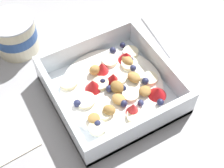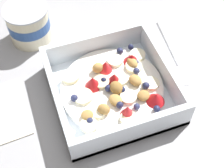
{
  "view_description": "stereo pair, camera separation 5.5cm",
  "coord_description": "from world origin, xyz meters",
  "views": [
    {
      "loc": [
        -0.18,
        -0.28,
        0.47
      ],
      "look_at": [
        -0.02,
        0.01,
        0.03
      ],
      "focal_mm": 52.03,
      "sensor_mm": 36.0,
      "label": 1
    },
    {
      "loc": [
        -0.13,
        -0.3,
        0.47
      ],
      "look_at": [
        -0.02,
        0.01,
        0.03
      ],
      "focal_mm": 52.03,
      "sensor_mm": 36.0,
      "label": 2
    }
  ],
  "objects": [
    {
      "name": "ground_plane",
      "position": [
        0.0,
        0.0,
        0.0
      ],
      "size": [
        2.4,
        2.4,
        0.0
      ],
      "primitive_type": "plane",
      "color": "#9E9EA3"
    },
    {
      "name": "yogurt_cup",
      "position": [
        -0.12,
        0.19,
        0.04
      ],
      "size": [
        0.09,
        0.09,
        0.07
      ],
      "color": "beige",
      "rests_on": "ground"
    },
    {
      "name": "fruit_bowl",
      "position": [
        -0.02,
        0.0,
        0.02
      ],
      "size": [
        0.2,
        0.2,
        0.06
      ],
      "color": "white",
      "rests_on": "ground"
    },
    {
      "name": "spoon",
      "position": [
        0.12,
        0.02,
        0.0
      ],
      "size": [
        0.04,
        0.17,
        0.01
      ],
      "color": "silver",
      "rests_on": "ground"
    }
  ]
}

